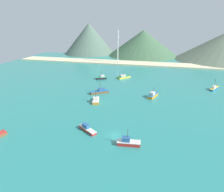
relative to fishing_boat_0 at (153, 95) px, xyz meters
The scene contains 13 objects.
ground 14.63m from the fishing_boat_0, 138.44° to the right, with size 260.00×280.00×0.50m.
fishing_boat_0 is the anchor object (origin of this frame).
fishing_boat_1 38.71m from the fishing_boat_0, 123.55° to the left, with size 8.86×9.29×5.07m.
fishing_boat_2 43.99m from the fishing_boat_0, 143.78° to the left, with size 7.75×5.90×5.77m.
fishing_boat_3 29.65m from the fishing_boat_0, 153.27° to the right, with size 4.88×8.08×6.61m.
fishing_boat_4 28.37m from the fishing_boat_0, behind, with size 9.93×7.88×6.90m.
fishing_boat_5 44.65m from the fishing_boat_0, 97.20° to the right, with size 7.55×3.16×5.84m.
fishing_boat_7 39.60m from the fishing_boat_0, 31.65° to the left, with size 6.77×9.15×6.68m.
fishing_boat_8 44.67m from the fishing_boat_0, 118.23° to the right, with size 7.91×6.31×2.28m.
beach_strip 82.41m from the fishing_boat_0, 97.60° to the left, with size 247.00×18.18×1.20m, color beige.
hill_west 158.89m from the fishing_boat_0, 121.80° to the left, with size 60.45×60.45×35.31m.
hill_central 135.27m from the fishing_boat_0, 97.80° to the left, with size 78.32×78.32×28.04m.
radio_tower 88.69m from the fishing_boat_0, 114.27° to the left, with size 2.98×2.38×29.78m.
Camera 1 is at (12.68, -55.79, 36.33)m, focal length 30.99 mm.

